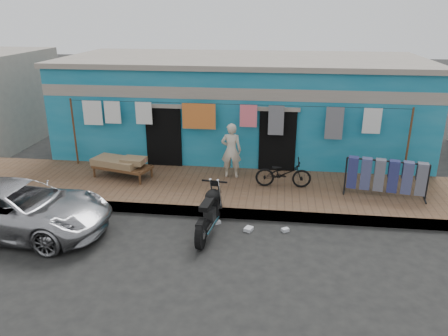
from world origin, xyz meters
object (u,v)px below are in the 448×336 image
Objects in this scene: car at (18,208)px; bicycle at (283,170)px; jeans_rack at (386,177)px; seated_person at (231,150)px; charpoy at (123,167)px; motorcycle at (209,211)px.

car and bicycle have the same top height.
bicycle is 2.67m from jeans_rack.
charpoy is (-3.15, -0.43, -0.51)m from seated_person.
charpoy is at bearing 6.75° from seated_person.
motorcycle is (-0.17, -3.01, -0.50)m from seated_person.
bicycle is at bearing -61.05° from car.
bicycle reaches higher than motorcycle.
bicycle is 0.85× the size of motorcycle.
seated_person is at bearing 168.37° from jeans_rack.
charpoy is at bearing 145.45° from motorcycle.
jeans_rack reaches higher than car.
bicycle is at bearing -1.83° from charpoy.
jeans_rack is (4.17, -0.86, -0.30)m from seated_person.
jeans_rack reaches higher than charpoy.
seated_person is at bearing -49.20° from car.
seated_person is (4.55, 3.51, 0.45)m from car.
charpoy is at bearing -21.24° from car.
motorcycle is 3.95m from charpoy.
charpoy is (-2.98, 2.58, -0.01)m from motorcycle.
bicycle is 0.79× the size of charpoy.
seated_person is 0.74× the size of jeans_rack.
seated_person is 4.27m from jeans_rack.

